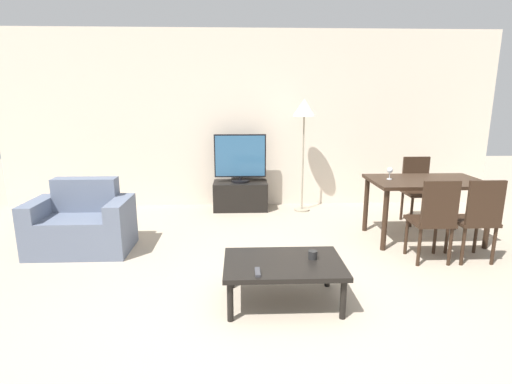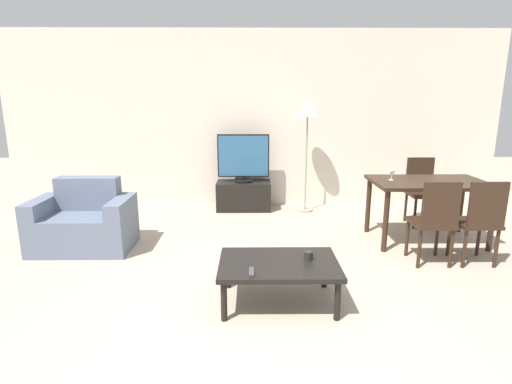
{
  "view_description": "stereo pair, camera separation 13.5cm",
  "coord_description": "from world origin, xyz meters",
  "px_view_note": "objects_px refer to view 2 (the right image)",
  "views": [
    {
      "loc": [
        -0.15,
        -2.53,
        1.69
      ],
      "look_at": [
        0.03,
        1.87,
        0.65
      ],
      "focal_mm": 28.0,
      "sensor_mm": 36.0,
      "label": 1
    },
    {
      "loc": [
        -0.02,
        -2.53,
        1.69
      ],
      "look_at": [
        0.03,
        1.87,
        0.65
      ],
      "focal_mm": 28.0,
      "sensor_mm": 36.0,
      "label": 2
    }
  ],
  "objects_px": {
    "armchair": "(84,224)",
    "coffee_table": "(279,266)",
    "tv_stand": "(244,195)",
    "dining_chair_far": "(422,188)",
    "cup_white_near": "(308,255)",
    "dining_table": "(428,188)",
    "tv": "(243,158)",
    "wine_glass_left": "(392,172)",
    "remote_primary": "(252,272)",
    "floor_lamp": "(308,114)",
    "dining_chair_near": "(435,219)",
    "dining_chair_near_right": "(480,218)"
  },
  "relations": [
    {
      "from": "tv",
      "to": "tv_stand",
      "type": "bearing_deg",
      "value": 90.0
    },
    {
      "from": "coffee_table",
      "to": "wine_glass_left",
      "type": "bearing_deg",
      "value": 46.82
    },
    {
      "from": "dining_table",
      "to": "cup_white_near",
      "type": "relative_size",
      "value": 17.17
    },
    {
      "from": "dining_chair_near",
      "to": "remote_primary",
      "type": "bearing_deg",
      "value": -151.97
    },
    {
      "from": "tv_stand",
      "to": "remote_primary",
      "type": "height_order",
      "value": "tv_stand"
    },
    {
      "from": "floor_lamp",
      "to": "dining_chair_far",
      "type": "bearing_deg",
      "value": -22.58
    },
    {
      "from": "coffee_table",
      "to": "wine_glass_left",
      "type": "height_order",
      "value": "wine_glass_left"
    },
    {
      "from": "tv_stand",
      "to": "coffee_table",
      "type": "height_order",
      "value": "tv_stand"
    },
    {
      "from": "coffee_table",
      "to": "tv_stand",
      "type": "bearing_deg",
      "value": 96.85
    },
    {
      "from": "armchair",
      "to": "wine_glass_left",
      "type": "xyz_separation_m",
      "value": [
        3.57,
        0.24,
        0.55
      ]
    },
    {
      "from": "armchair",
      "to": "dining_table",
      "type": "distance_m",
      "value": 4.02
    },
    {
      "from": "dining_table",
      "to": "wine_glass_left",
      "type": "height_order",
      "value": "wine_glass_left"
    },
    {
      "from": "armchair",
      "to": "cup_white_near",
      "type": "height_order",
      "value": "armchair"
    },
    {
      "from": "coffee_table",
      "to": "floor_lamp",
      "type": "xyz_separation_m",
      "value": [
        0.59,
        2.82,
        1.14
      ]
    },
    {
      "from": "armchair",
      "to": "tv",
      "type": "xyz_separation_m",
      "value": [
        1.79,
        1.64,
        0.51
      ]
    },
    {
      "from": "coffee_table",
      "to": "dining_chair_far",
      "type": "relative_size",
      "value": 1.1
    },
    {
      "from": "floor_lamp",
      "to": "cup_white_near",
      "type": "distance_m",
      "value": 2.98
    },
    {
      "from": "floor_lamp",
      "to": "wine_glass_left",
      "type": "distance_m",
      "value": 1.66
    },
    {
      "from": "dining_chair_near",
      "to": "floor_lamp",
      "type": "relative_size",
      "value": 0.54
    },
    {
      "from": "dining_chair_far",
      "to": "dining_chair_near_right",
      "type": "xyz_separation_m",
      "value": [
        0.0,
        -1.42,
        0.0
      ]
    },
    {
      "from": "coffee_table",
      "to": "remote_primary",
      "type": "xyz_separation_m",
      "value": [
        -0.23,
        -0.22,
        0.05
      ]
    },
    {
      "from": "dining_chair_near",
      "to": "dining_table",
      "type": "bearing_deg",
      "value": 72.09
    },
    {
      "from": "armchair",
      "to": "dining_chair_far",
      "type": "distance_m",
      "value": 4.33
    },
    {
      "from": "dining_chair_near_right",
      "to": "dining_chair_far",
      "type": "bearing_deg",
      "value": 90.0
    },
    {
      "from": "coffee_table",
      "to": "dining_chair_near",
      "type": "xyz_separation_m",
      "value": [
        1.63,
        0.77,
        0.17
      ]
    },
    {
      "from": "tv",
      "to": "cup_white_near",
      "type": "relative_size",
      "value": 10.24
    },
    {
      "from": "cup_white_near",
      "to": "dining_table",
      "type": "bearing_deg",
      "value": 41.66
    },
    {
      "from": "tv_stand",
      "to": "remote_primary",
      "type": "relative_size",
      "value": 5.49
    },
    {
      "from": "wine_glass_left",
      "to": "tv_stand",
      "type": "bearing_deg",
      "value": 141.64
    },
    {
      "from": "armchair",
      "to": "coffee_table",
      "type": "xyz_separation_m",
      "value": [
        2.14,
        -1.28,
        0.03
      ]
    },
    {
      "from": "tv",
      "to": "remote_primary",
      "type": "xyz_separation_m",
      "value": [
        0.13,
        -3.14,
        -0.42
      ]
    },
    {
      "from": "floor_lamp",
      "to": "wine_glass_left",
      "type": "bearing_deg",
      "value": -57.27
    },
    {
      "from": "remote_primary",
      "to": "dining_chair_near",
      "type": "bearing_deg",
      "value": 28.03
    },
    {
      "from": "armchair",
      "to": "cup_white_near",
      "type": "xyz_separation_m",
      "value": [
        2.39,
        -1.23,
        0.11
      ]
    },
    {
      "from": "armchair",
      "to": "coffee_table",
      "type": "distance_m",
      "value": 2.5
    },
    {
      "from": "armchair",
      "to": "remote_primary",
      "type": "relative_size",
      "value": 7.18
    },
    {
      "from": "tv_stand",
      "to": "tv",
      "type": "distance_m",
      "value": 0.58
    },
    {
      "from": "coffee_table",
      "to": "floor_lamp",
      "type": "bearing_deg",
      "value": 78.16
    },
    {
      "from": "tv_stand",
      "to": "coffee_table",
      "type": "relative_size",
      "value": 0.83
    },
    {
      "from": "dining_chair_far",
      "to": "cup_white_near",
      "type": "height_order",
      "value": "dining_chair_far"
    },
    {
      "from": "dining_table",
      "to": "wine_glass_left",
      "type": "relative_size",
      "value": 8.99
    },
    {
      "from": "dining_chair_near",
      "to": "remote_primary",
      "type": "height_order",
      "value": "dining_chair_near"
    },
    {
      "from": "tv_stand",
      "to": "floor_lamp",
      "type": "height_order",
      "value": "floor_lamp"
    },
    {
      "from": "tv_stand",
      "to": "cup_white_near",
      "type": "relative_size",
      "value": 10.78
    },
    {
      "from": "armchair",
      "to": "tv_stand",
      "type": "xyz_separation_m",
      "value": [
        1.79,
        1.64,
        -0.08
      ]
    },
    {
      "from": "dining_chair_near",
      "to": "floor_lamp",
      "type": "distance_m",
      "value": 2.49
    },
    {
      "from": "dining_table",
      "to": "dining_chair_far",
      "type": "xyz_separation_m",
      "value": [
        0.23,
        0.71,
        -0.15
      ]
    },
    {
      "from": "floor_lamp",
      "to": "remote_primary",
      "type": "relative_size",
      "value": 11.18
    },
    {
      "from": "cup_white_near",
      "to": "dining_chair_near_right",
      "type": "bearing_deg",
      "value": 21.44
    },
    {
      "from": "armchair",
      "to": "wine_glass_left",
      "type": "distance_m",
      "value": 3.62
    }
  ]
}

